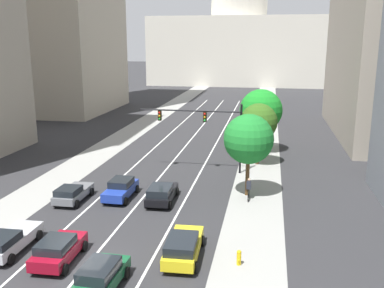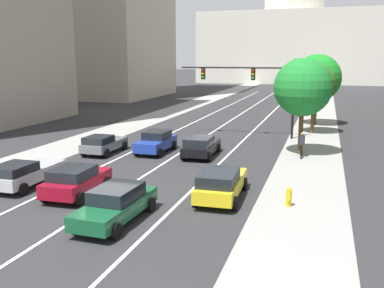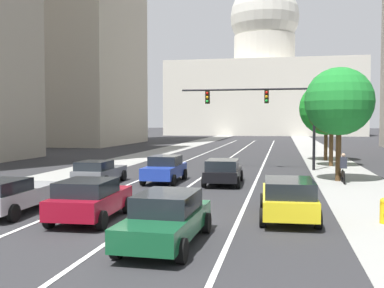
# 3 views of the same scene
# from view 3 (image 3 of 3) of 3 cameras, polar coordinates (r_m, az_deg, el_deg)

# --- Properties ---
(ground_plane) EXTENTS (400.00, 400.00, 0.00)m
(ground_plane) POSITION_cam_3_polar(r_m,az_deg,el_deg) (55.34, 6.09, -0.84)
(ground_plane) COLOR #2B2B2D
(sidewalk_left) EXTENTS (4.17, 130.00, 0.01)m
(sidewalk_left) POSITION_cam_3_polar(r_m,az_deg,el_deg) (52.03, -4.33, -1.06)
(sidewalk_left) COLOR gray
(sidewalk_left) RESTS_ON ground
(sidewalk_right) EXTENTS (4.17, 130.00, 0.01)m
(sidewalk_right) POSITION_cam_3_polar(r_m,az_deg,el_deg) (50.28, 15.82, -1.30)
(sidewalk_right) COLOR gray
(sidewalk_right) RESTS_ON ground
(lane_stripe_left) EXTENTS (0.16, 90.00, 0.01)m
(lane_stripe_left) POSITION_cam_3_polar(r_m,az_deg,el_deg) (41.03, -0.63, -2.09)
(lane_stripe_left) COLOR white
(lane_stripe_left) RESTS_ON ground
(lane_stripe_center) EXTENTS (0.16, 90.00, 0.01)m
(lane_stripe_center) POSITION_cam_3_polar(r_m,az_deg,el_deg) (40.46, 4.17, -2.17)
(lane_stripe_center) COLOR white
(lane_stripe_center) RESTS_ON ground
(lane_stripe_right) EXTENTS (0.16, 90.00, 0.01)m
(lane_stripe_right) POSITION_cam_3_polar(r_m,az_deg,el_deg) (40.18, 9.06, -2.23)
(lane_stripe_right) COLOR white
(lane_stripe_right) RESTS_ON ground
(capitol_building) EXTENTS (49.63, 22.15, 41.37)m
(capitol_building) POSITION_cam_3_polar(r_m,az_deg,el_deg) (123.62, 8.99, 8.00)
(capitol_building) COLOR beige
(capitol_building) RESTS_ON ground
(car_silver) EXTENTS (2.04, 4.62, 1.40)m
(car_silver) POSITION_cam_3_polar(r_m,az_deg,el_deg) (18.80, -21.65, -5.90)
(car_silver) COLOR #B2B5BA
(car_silver) RESTS_ON ground
(car_black) EXTENTS (2.15, 4.48, 1.44)m
(car_black) POSITION_cam_3_polar(r_m,az_deg,el_deg) (25.51, 3.92, -3.40)
(car_black) COLOR black
(car_black) RESTS_ON ground
(car_blue) EXTENTS (1.96, 4.25, 1.54)m
(car_blue) POSITION_cam_3_polar(r_m,az_deg,el_deg) (26.53, -3.42, -3.10)
(car_blue) COLOR #1E389E
(car_blue) RESTS_ON ground
(car_crimson) EXTENTS (2.16, 4.09, 1.49)m
(car_crimson) POSITION_cam_3_polar(r_m,az_deg,el_deg) (16.68, -12.64, -6.70)
(car_crimson) COLOR maroon
(car_crimson) RESTS_ON ground
(car_green) EXTENTS (2.04, 4.72, 1.49)m
(car_green) POSITION_cam_3_polar(r_m,az_deg,el_deg) (13.24, -3.19, -9.18)
(car_green) COLOR #14512D
(car_green) RESTS_ON ground
(car_gray) EXTENTS (1.97, 4.11, 1.36)m
(car_gray) POSITION_cam_3_polar(r_m,az_deg,el_deg) (26.24, -11.57, -3.39)
(car_gray) COLOR slate
(car_gray) RESTS_ON ground
(car_yellow) EXTENTS (2.16, 4.76, 1.51)m
(car_yellow) POSITION_cam_3_polar(r_m,az_deg,el_deg) (16.87, 11.93, -6.55)
(car_yellow) COLOR yellow
(car_yellow) RESTS_ON ground
(traffic_signal_mast) EXTENTS (9.85, 0.39, 6.65)m
(traffic_signal_mast) POSITION_cam_3_polar(r_m,az_deg,el_deg) (33.96, 9.66, 4.78)
(traffic_signal_mast) COLOR black
(traffic_signal_mast) RESTS_ON ground
(fire_hydrant) EXTENTS (0.26, 0.35, 0.91)m
(fire_hydrant) POSITION_cam_3_polar(r_m,az_deg,el_deg) (17.18, 22.85, -7.66)
(fire_hydrant) COLOR yellow
(fire_hydrant) RESTS_ON ground
(cyclist) EXTENTS (0.36, 1.70, 1.72)m
(cyclist) POSITION_cam_3_polar(r_m,az_deg,el_deg) (27.44, 18.40, -2.91)
(cyclist) COLOR black
(cyclist) RESTS_ON ground
(street_tree_mid_right) EXTENTS (4.80, 4.80, 7.11)m
(street_tree_mid_right) POSITION_cam_3_polar(r_m,az_deg,el_deg) (42.92, 16.44, 4.29)
(street_tree_mid_right) COLOR #51381E
(street_tree_mid_right) RESTS_ON ground
(street_tree_near_right) EXTENTS (3.76, 3.76, 6.28)m
(street_tree_near_right) POSITION_cam_3_polar(r_m,az_deg,el_deg) (37.52, 17.07, 4.01)
(street_tree_near_right) COLOR #51381E
(street_tree_near_right) RESTS_ON ground
(street_tree_far_right) EXTENTS (4.01, 4.01, 6.72)m
(street_tree_far_right) POSITION_cam_3_polar(r_m,az_deg,el_deg) (28.24, 17.93, 5.07)
(street_tree_far_right) COLOR #51381E
(street_tree_far_right) RESTS_ON ground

